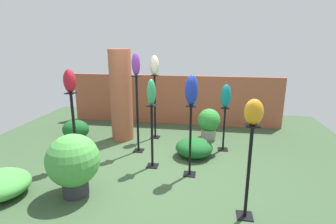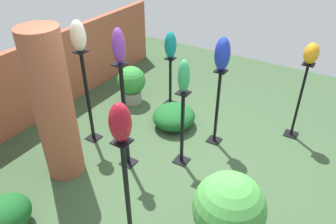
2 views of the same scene
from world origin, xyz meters
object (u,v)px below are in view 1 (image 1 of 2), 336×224
object	(u,v)px
potted_plant_mid_right	(209,122)
pedestal_cobalt	(190,144)
pedestal_teal	(224,131)
art_vase_amber	(254,112)
potted_plant_near_pillar	(73,162)
pedestal_ruby	(75,132)
art_vase_teal	(226,96)
art_vase_cobalt	(191,90)
pedestal_violet	(138,117)
pedestal_ivory	(155,109)
art_vase_ivory	(154,65)
pedestal_amber	(248,177)
brick_pillar	(121,95)
art_vase_ruby	(70,81)
pedestal_jade	(152,139)
art_vase_jade	(151,92)
art_vase_violet	(136,64)

from	to	relation	value
potted_plant_mid_right	pedestal_cobalt	bearing A→B (deg)	-99.29
pedestal_teal	pedestal_cobalt	bearing A→B (deg)	-117.25
art_vase_amber	potted_plant_near_pillar	xyz separation A→B (m)	(-2.38, 0.13, -0.87)
pedestal_ruby	art_vase_teal	bearing A→B (deg)	22.32
pedestal_ruby	art_vase_cobalt	bearing A→B (deg)	-2.00
pedestal_violet	art_vase_amber	size ratio (longest dim) A/B	5.05
pedestal_teal	art_vase_teal	size ratio (longest dim) A/B	1.95
pedestal_ivory	art_vase_ivory	xyz separation A→B (m)	(0.00, -0.00, 0.99)
pedestal_ruby	pedestal_ivory	world-z (taller)	pedestal_ivory
pedestal_cobalt	potted_plant_mid_right	distance (m)	1.83
pedestal_teal	pedestal_ivory	bearing A→B (deg)	162.42
pedestal_amber	art_vase_teal	xyz separation A→B (m)	(-0.19, 2.14, 0.57)
brick_pillar	potted_plant_near_pillar	world-z (taller)	brick_pillar
art_vase_ruby	art_vase_teal	bearing A→B (deg)	22.32
pedestal_teal	pedestal_amber	bearing A→B (deg)	-85.05
pedestal_teal	pedestal_jade	xyz separation A→B (m)	(-1.28, -0.96, 0.11)
pedestal_amber	potted_plant_mid_right	world-z (taller)	pedestal_amber
pedestal_amber	art_vase_amber	xyz separation A→B (m)	(0.00, 0.00, 0.82)
pedestal_teal	potted_plant_mid_right	bearing A→B (deg)	115.56
pedestal_teal	art_vase_cobalt	distance (m)	1.67
art_vase_ivory	pedestal_violet	bearing A→B (deg)	-102.31
pedestal_teal	potted_plant_near_pillar	distance (m)	2.97
pedestal_teal	pedestal_ivory	world-z (taller)	pedestal_ivory
pedestal_teal	art_vase_jade	size ratio (longest dim) A/B	2.05
pedestal_teal	art_vase_ivory	xyz separation A→B (m)	(-1.53, 0.48, 1.26)
pedestal_teal	pedestal_ivory	distance (m)	1.62
pedestal_ruby	art_vase_jade	distance (m)	1.57
pedestal_teal	art_vase_cobalt	xyz separation A→B (m)	(-0.60, -1.16, 1.03)
brick_pillar	pedestal_cobalt	distance (m)	2.26
art_vase_jade	potted_plant_mid_right	bearing A→B (deg)	58.58
brick_pillar	potted_plant_near_pillar	xyz separation A→B (m)	(0.06, -2.32, -0.49)
pedestal_violet	pedestal_amber	size ratio (longest dim) A/B	1.25
art_vase_violet	art_vase_cobalt	world-z (taller)	art_vase_violet
art_vase_cobalt	pedestal_teal	bearing A→B (deg)	62.75
art_vase_jade	art_vase_teal	bearing A→B (deg)	36.89
art_vase_teal	potted_plant_near_pillar	world-z (taller)	art_vase_teal
pedestal_ruby	potted_plant_near_pillar	distance (m)	1.04
art_vase_violet	art_vase_ruby	xyz separation A→B (m)	(-0.95, -0.75, -0.23)
pedestal_amber	art_vase_jade	world-z (taller)	art_vase_jade
pedestal_ivory	potted_plant_mid_right	xyz separation A→B (m)	(1.22, 0.15, -0.29)
pedestal_cobalt	art_vase_teal	world-z (taller)	art_vase_teal
art_vase_jade	art_vase_cobalt	size ratio (longest dim) A/B	0.92
pedestal_ruby	potted_plant_near_pillar	bearing A→B (deg)	-63.35
art_vase_cobalt	pedestal_violet	bearing A→B (deg)	143.42
potted_plant_mid_right	pedestal_violet	bearing A→B (deg)	-145.24
pedestal_cobalt	pedestal_ivory	bearing A→B (deg)	119.48
pedestal_ivory	art_vase_teal	xyz separation A→B (m)	(1.53, -0.48, 0.46)
pedestal_amber	pedestal_ivory	bearing A→B (deg)	123.12
pedestal_violet	pedestal_jade	size ratio (longest dim) A/B	1.36
pedestal_teal	pedestal_amber	world-z (taller)	pedestal_amber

